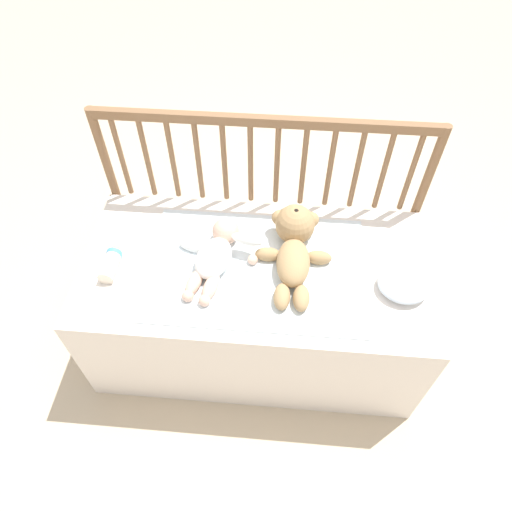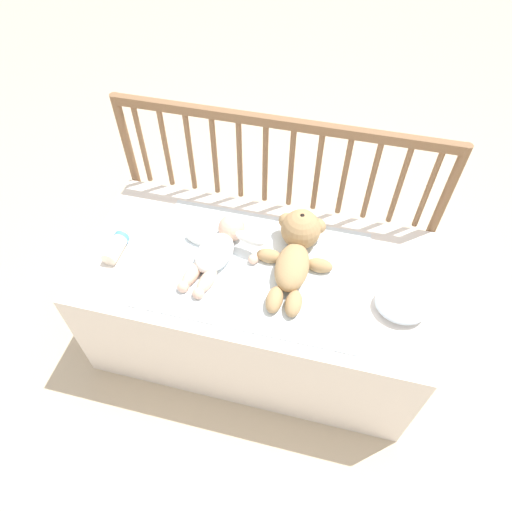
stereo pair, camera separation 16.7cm
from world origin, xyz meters
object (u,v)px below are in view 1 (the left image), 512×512
object	(u,v)px
baby	(216,254)
small_pillow	(404,285)
baby_bottle	(111,263)
teddy_bear	(294,244)

from	to	relation	value
baby	small_pillow	xyz separation A→B (m)	(0.69, -0.07, -0.01)
baby	small_pillow	world-z (taller)	baby
small_pillow	baby	bearing A→B (deg)	173.89
small_pillow	baby_bottle	world-z (taller)	small_pillow
teddy_bear	small_pillow	distance (m)	0.42
baby_bottle	baby	bearing A→B (deg)	9.16
small_pillow	baby_bottle	xyz separation A→B (m)	(-1.07, 0.01, -0.00)
baby	baby_bottle	distance (m)	0.39
teddy_bear	baby	xyz separation A→B (m)	(-0.29, -0.06, -0.02)
small_pillow	baby_bottle	bearing A→B (deg)	179.38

